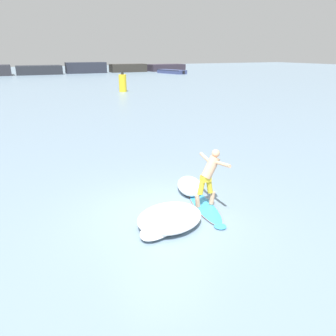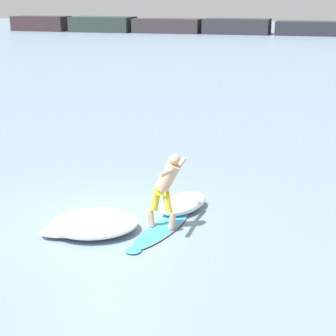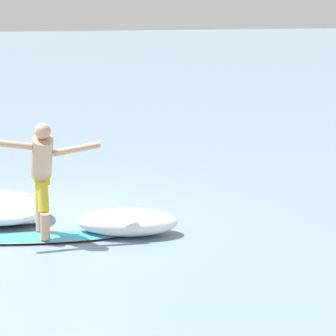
% 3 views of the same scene
% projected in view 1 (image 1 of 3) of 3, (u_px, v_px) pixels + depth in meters
% --- Properties ---
extents(ground_plane, '(200.00, 200.00, 0.00)m').
position_uv_depth(ground_plane, '(162.00, 214.00, 8.84)').
color(ground_plane, gray).
extents(surfboard, '(1.05, 2.49, 0.20)m').
position_uv_depth(surfboard, '(205.00, 207.00, 9.16)').
color(surfboard, '#3496CD').
rests_on(surfboard, ground).
extents(surfer, '(0.73, 1.56, 1.60)m').
position_uv_depth(surfer, '(209.00, 173.00, 8.91)').
color(surfer, tan).
rests_on(surfer, surfboard).
extents(fishing_boat_near_jetty, '(3.73, 7.94, 0.72)m').
position_uv_depth(fishing_boat_near_jetty, '(171.00, 71.00, 65.26)').
color(fishing_boat_near_jetty, '#384271').
rests_on(fishing_boat_near_jetty, ground).
extents(channel_marker_buoy, '(0.81, 0.81, 2.17)m').
position_uv_depth(channel_marker_buoy, '(123.00, 83.00, 35.43)').
color(channel_marker_buoy, yellow).
rests_on(channel_marker_buoy, ground).
extents(wave_foam_at_tail, '(2.21, 2.02, 0.38)m').
position_uv_depth(wave_foam_at_tail, '(170.00, 218.00, 8.25)').
color(wave_foam_at_tail, white).
rests_on(wave_foam_at_tail, ground).
extents(wave_foam_at_nose, '(1.23, 1.60, 0.37)m').
position_uv_depth(wave_foam_at_nose, '(190.00, 186.00, 10.22)').
color(wave_foam_at_nose, white).
rests_on(wave_foam_at_nose, ground).
extents(wave_foam_beside, '(2.13, 1.82, 0.22)m').
position_uv_depth(wave_foam_beside, '(166.00, 222.00, 8.21)').
color(wave_foam_beside, white).
rests_on(wave_foam_beside, ground).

